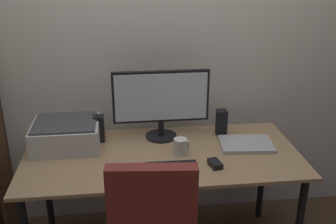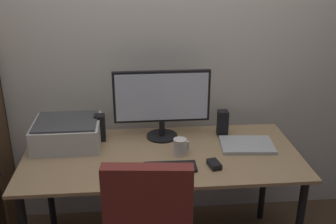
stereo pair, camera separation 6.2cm
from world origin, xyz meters
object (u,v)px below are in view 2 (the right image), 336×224
keyboard (170,167)px  laptop (247,145)px  mouse (214,164)px  speaker_left (100,128)px  speaker_right (223,123)px  printer (67,133)px  desk (162,165)px  monitor (162,100)px  coffee_mug (180,147)px

keyboard → laptop: size_ratio=0.91×
mouse → keyboard: bearing=166.7°
keyboard → speaker_left: bearing=136.5°
speaker_right → printer: size_ratio=0.43×
desk → speaker_left: 0.47m
mouse → laptop: mouse is taller
monitor → coffee_mug: (0.09, -0.25, -0.21)m
speaker_left → printer: bearing=-165.7°
speaker_left → printer: size_ratio=0.43×
monitor → laptop: 0.59m
keyboard → laptop: (0.49, 0.22, 0.00)m
laptop → printer: 1.11m
monitor → keyboard: monitor is taller
keyboard → coffee_mug: bearing=65.9°
monitor → mouse: bearing=-57.6°
speaker_right → monitor: bearing=178.9°
desk → printer: (-0.57, 0.17, 0.16)m
laptop → monitor: bearing=165.0°
keyboard → coffee_mug: 0.18m
coffee_mug → laptop: coffee_mug is taller
mouse → coffee_mug: bearing=124.9°
monitor → speaker_right: (0.39, -0.01, -0.17)m
mouse → laptop: size_ratio=0.30×
desk → laptop: laptop is taller
mouse → speaker_left: size_ratio=0.56×
mouse → speaker_right: bearing=59.8°
coffee_mug → keyboard: bearing=-114.9°
speaker_right → keyboard: bearing=-133.4°
desk → mouse: (0.28, -0.18, 0.09)m
coffee_mug → laptop: bearing=9.0°
keyboard → speaker_left: (-0.41, 0.40, 0.08)m
mouse → speaker_left: (-0.65, 0.40, 0.07)m
laptop → mouse: bearing=-132.8°
desk → monitor: 0.41m
mouse → laptop: (0.25, 0.23, -0.01)m
desk → laptop: bearing=5.2°
keyboard → laptop: laptop is taller
coffee_mug → printer: size_ratio=0.25×
monitor → keyboard: bearing=-87.8°
speaker_left → printer: speaker_left is taller
mouse → monitor: bearing=110.2°
desk → laptop: size_ratio=5.10×
speaker_right → laptop: bearing=-56.2°
monitor → coffee_mug: 0.34m
monitor → printer: 0.62m
keyboard → mouse: (0.25, -0.00, 0.01)m
coffee_mug → speaker_left: bearing=153.2°
speaker_left → desk: bearing=-30.8°
monitor → speaker_left: bearing=-178.9°
monitor → speaker_left: size_ratio=3.55×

